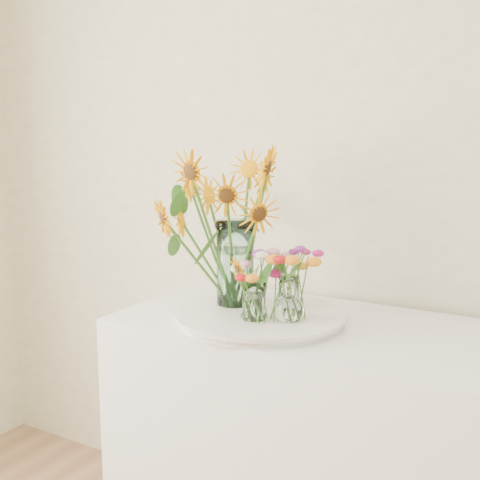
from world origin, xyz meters
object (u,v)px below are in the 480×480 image
at_px(tray, 260,318).
at_px(mason_jar, 235,263).
at_px(small_vase_b, 289,300).
at_px(counter, 343,470).
at_px(small_vase_a, 254,301).
at_px(small_vase_c, 289,293).

distance_m(tray, mason_jar, 0.19).
xyz_separation_m(mason_jar, small_vase_b, (0.22, -0.07, -0.07)).
bearing_deg(counter, small_vase_a, -148.24).
distance_m(counter, tray, 0.53).
bearing_deg(tray, small_vase_b, -14.80).
relative_size(tray, mason_jar, 1.79).
height_order(tray, mason_jar, mason_jar).
distance_m(tray, small_vase_c, 0.12).
xyz_separation_m(tray, small_vase_c, (0.06, 0.08, 0.07)).
relative_size(small_vase_a, small_vase_b, 0.91).
distance_m(mason_jar, small_vase_b, 0.24).
bearing_deg(mason_jar, counter, 4.32).
distance_m(counter, small_vase_a, 0.60).
bearing_deg(small_vase_b, mason_jar, 162.17).
distance_m(counter, small_vase_c, 0.56).
relative_size(counter, small_vase_b, 10.98).
height_order(counter, mason_jar, mason_jar).
bearing_deg(small_vase_c, counter, -2.55).
height_order(counter, tray, tray).
bearing_deg(mason_jar, tray, -20.71).
height_order(counter, small_vase_c, small_vase_c).
height_order(mason_jar, small_vase_c, mason_jar).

